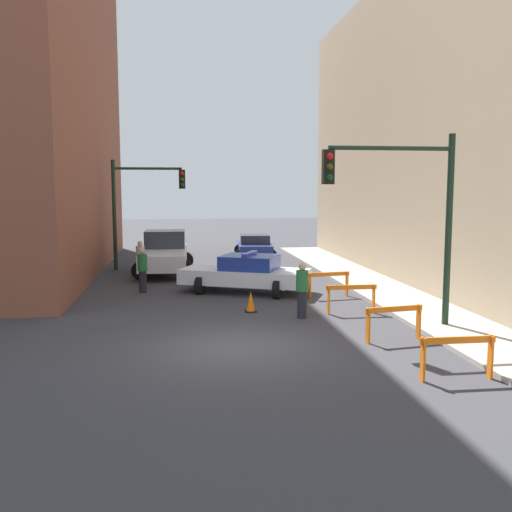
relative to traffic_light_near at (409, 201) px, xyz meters
The scene contains 15 objects.
ground_plane 6.00m from the traffic_light_near, 166.95° to the right, with size 120.00×120.00×0.00m, color #38383D.
sidewalk_right 3.93m from the traffic_light_near, 36.70° to the right, with size 2.40×44.00×0.12m.
traffic_light_near is the anchor object (origin of this frame).
traffic_light_far 15.25m from the traffic_light_near, 121.78° to the left, with size 3.44×0.35×5.20m.
police_car 7.74m from the traffic_light_near, 120.56° to the left, with size 5.05×3.60×1.52m.
white_truck 13.74m from the traffic_light_near, 120.23° to the left, with size 2.72×5.44×1.90m.
parked_car_near 17.21m from the traffic_light_near, 96.47° to the left, with size 2.52×4.44×1.31m.
pedestrian_crossing 10.41m from the traffic_light_near, 138.05° to the left, with size 0.48×0.48×1.66m.
pedestrian_corner 12.76m from the traffic_light_near, 128.45° to the left, with size 0.51×0.51×1.66m.
pedestrian_sidewalk 4.07m from the traffic_light_near, 144.60° to the left, with size 0.47×0.47×1.66m.
barrier_front 5.07m from the traffic_light_near, 98.19° to the right, with size 1.60×0.18×0.90m.
barrier_mid 3.20m from the traffic_light_near, 124.54° to the right, with size 1.59×0.39×0.90m.
barrier_back 3.73m from the traffic_light_near, 111.73° to the left, with size 1.60×0.17×0.90m.
barrier_corner 5.75m from the traffic_light_near, 99.98° to the left, with size 1.59×0.39×0.90m.
traffic_cone 5.81m from the traffic_light_near, 144.00° to the left, with size 0.36×0.36×0.66m.
Camera 1 is at (-1.40, -13.54, 3.86)m, focal length 40.00 mm.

